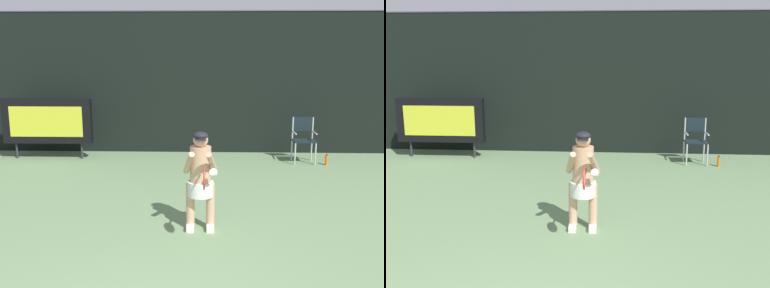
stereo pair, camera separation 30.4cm
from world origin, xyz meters
TOP-DOWN VIEW (x-y plane):
  - backdrop_screen at (0.00, 8.50)m, footprint 18.00×0.12m
  - scoreboard at (-3.43, 7.61)m, footprint 2.20×0.21m
  - umpire_chair at (2.84, 7.47)m, footprint 0.52×0.44m
  - water_bottle at (3.34, 7.16)m, footprint 0.07×0.07m
  - tennis_player at (0.41, 3.31)m, footprint 0.52×0.59m
  - tennis_racket at (0.47, 2.66)m, footprint 0.03×0.60m

SIDE VIEW (x-z plane):
  - water_bottle at x=3.34m, z-range -0.01..0.26m
  - umpire_chair at x=2.84m, z-range 0.08..1.16m
  - tennis_player at x=0.41m, z-range 0.07..1.56m
  - scoreboard at x=-3.43m, z-range 0.20..1.70m
  - tennis_racket at x=0.47m, z-range 0.84..1.15m
  - backdrop_screen at x=0.00m, z-range -0.02..3.64m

